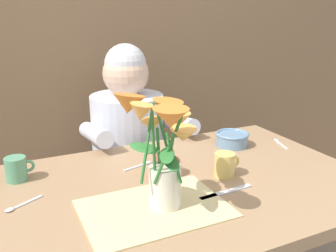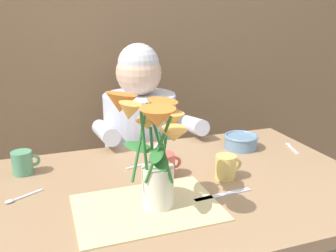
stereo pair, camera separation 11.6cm
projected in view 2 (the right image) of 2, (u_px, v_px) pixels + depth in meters
wood_panel_backdrop at (114, 15)px, 1.97m from camera, size 4.00×0.10×2.50m
dining_table at (184, 209)px, 1.21m from camera, size 1.20×0.80×0.74m
seated_person at (141, 162)px, 1.79m from camera, size 0.45×0.47×1.14m
striped_placemat at (147, 208)px, 1.02m from camera, size 0.40×0.28×0.00m
flower_vase at (154, 143)px, 0.96m from camera, size 0.24×0.25×0.33m
ceramic_bowl at (241, 141)px, 1.46m from camera, size 0.14×0.14×0.06m
dinner_knife at (223, 195)px, 1.09m from camera, size 0.19×0.03×0.00m
tea_cup at (226, 167)px, 1.20m from camera, size 0.09×0.07×0.08m
ceramic_mug at (23, 163)px, 1.23m from camera, size 0.09×0.07×0.08m
coffee_cup at (165, 165)px, 1.21m from camera, size 0.09×0.07×0.08m
spoon_0 at (18, 198)px, 1.07m from camera, size 0.11×0.07×0.01m
spoon_1 at (146, 164)px, 1.32m from camera, size 0.12×0.05×0.01m
spoon_2 at (290, 147)px, 1.48m from camera, size 0.05×0.12×0.01m
spoon_3 at (153, 150)px, 1.44m from camera, size 0.08×0.11×0.01m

